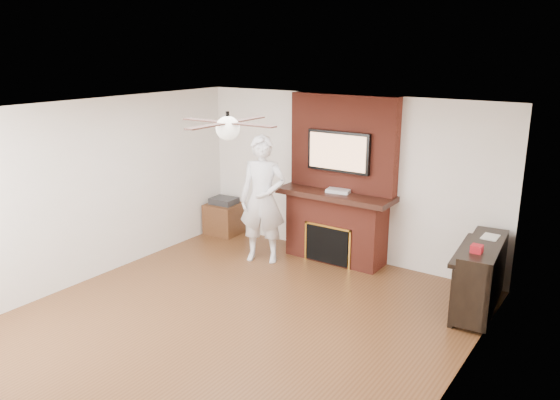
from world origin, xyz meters
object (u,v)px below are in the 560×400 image
Objects in this scene: person at (263,199)px; side_table at (224,217)px; piano at (481,275)px; fireplace at (338,196)px.

person reaches higher than side_table.
side_table is at bearing 131.79° from person.
person is 3.01× the size of side_table.
piano is (3.18, 0.16, -0.49)m from person.
person is 3.22m from piano.
piano is (4.49, -0.48, 0.18)m from side_table.
fireplace is 2.41m from piano.
fireplace reaches higher than piano.
fireplace is at bearing 161.13° from piano.
piano is (2.29, -0.55, -0.52)m from fireplace.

